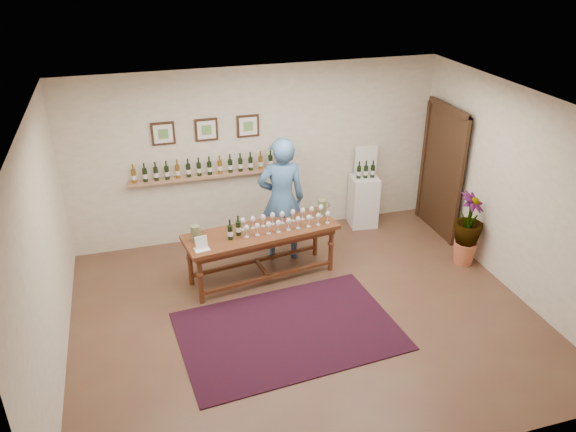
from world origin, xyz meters
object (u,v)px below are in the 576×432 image
object	(u,v)px
tasting_table	(262,237)
display_pedestal	(363,201)
person	(281,200)
potted_plant	(468,229)

from	to	relation	value
tasting_table	display_pedestal	size ratio (longest dim) A/B	2.58
display_pedestal	person	size ratio (longest dim) A/B	0.45
display_pedestal	person	world-z (taller)	person
tasting_table	person	size ratio (longest dim) A/B	1.17
tasting_table	potted_plant	world-z (taller)	potted_plant
potted_plant	tasting_table	bearing A→B (deg)	170.72
tasting_table	person	distance (m)	0.72
tasting_table	display_pedestal	world-z (taller)	display_pedestal
display_pedestal	potted_plant	size ratio (longest dim) A/B	0.89
display_pedestal	person	distance (m)	1.86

